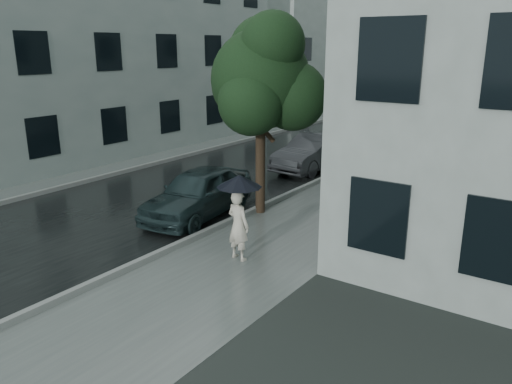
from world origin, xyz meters
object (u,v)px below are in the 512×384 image
Objects in this scene: pedestrian at (238,225)px; car_near at (198,193)px; lamp_post at (349,97)px; car_far at (314,152)px; street_tree at (263,78)px.

pedestrian is 3.35m from car_near.
lamp_post is at bearing -71.36° from pedestrian.
pedestrian is at bearing -39.81° from car_near.
lamp_post is 1.18× the size of car_far.
car_near is (-1.13, -7.71, -2.21)m from lamp_post.
lamp_post is 2.56m from car_far.
street_tree is 1.33× the size of car_far.
car_near is (-1.28, -1.45, -3.25)m from street_tree.
pedestrian is 4.77m from street_tree.
car_near is (-2.82, 1.82, -0.12)m from pedestrian.
street_tree is 3.78m from car_near.
pedestrian is 9.89m from lamp_post.
lamp_post is (-1.69, 9.52, 2.09)m from pedestrian.
lamp_post is 8.10m from car_near.
street_tree is (-1.53, 3.26, 3.13)m from pedestrian.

